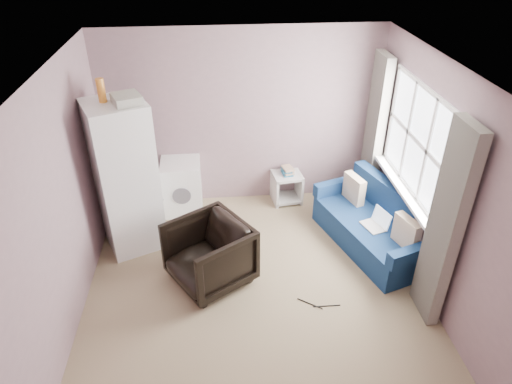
% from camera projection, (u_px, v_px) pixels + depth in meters
% --- Properties ---
extents(room, '(3.84, 4.24, 2.54)m').
position_uv_depth(room, '(259.00, 202.00, 4.49)').
color(room, '#947F60').
rests_on(room, ground).
extents(armchair, '(1.08, 1.10, 0.84)m').
position_uv_depth(armchair, '(209.00, 251.00, 5.14)').
color(armchair, black).
rests_on(armchair, ground).
extents(fridge, '(0.86, 0.86, 2.18)m').
position_uv_depth(fridge, '(126.00, 177.00, 5.47)').
color(fridge, white).
rests_on(fridge, ground).
extents(washing_machine, '(0.55, 0.56, 0.76)m').
position_uv_depth(washing_machine, '(182.00, 185.00, 6.43)').
color(washing_machine, white).
rests_on(washing_machine, ground).
extents(side_table, '(0.46, 0.46, 0.56)m').
position_uv_depth(side_table, '(287.00, 185.00, 6.69)').
color(side_table, beige).
rests_on(side_table, ground).
extents(sofa, '(1.28, 1.87, 0.76)m').
position_uv_depth(sofa, '(376.00, 226.00, 5.79)').
color(sofa, navy).
rests_on(sofa, ground).
extents(window_dressing, '(0.17, 2.62, 2.18)m').
position_uv_depth(window_dressing, '(404.00, 172.00, 5.29)').
color(window_dressing, white).
rests_on(window_dressing, ground).
extents(floor_cables, '(0.45, 0.19, 0.01)m').
position_uv_depth(floor_cables, '(318.00, 305.00, 5.01)').
color(floor_cables, black).
rests_on(floor_cables, ground).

